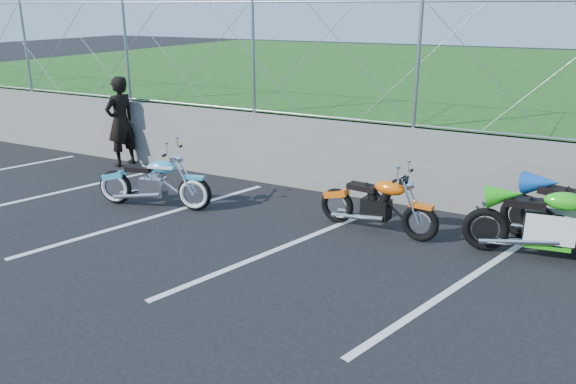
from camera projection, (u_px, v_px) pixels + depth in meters
The scene contains 9 objects.
ground at pixel (252, 274), 7.00m from camera, with size 90.00×90.00×0.00m, color black.
retaining_wall at pixel (354, 159), 9.75m from camera, with size 30.00×0.22×1.30m, color #63635E.
grass_field at pixel (465, 88), 18.18m from camera, with size 30.00×20.00×1.30m, color #194B14.
chain_link_fence at pixel (358, 62), 9.23m from camera, with size 28.00×0.03×2.00m.
parking_lines at pixel (370, 262), 7.32m from camera, with size 18.29×4.31×0.01m.
cruiser_turquoise at pixel (155, 184), 9.22m from camera, with size 1.97×0.68×1.00m.
naked_orange at pixel (379, 206), 8.20m from camera, with size 1.88×0.64×0.93m.
sportbike_green at pixel (548, 226), 7.30m from camera, with size 2.07×0.73×1.07m.
person_standing at pixel (121, 122), 11.53m from camera, with size 0.67×0.44×1.85m, color black.
Camera 1 is at (3.31, -5.41, 3.18)m, focal length 35.00 mm.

